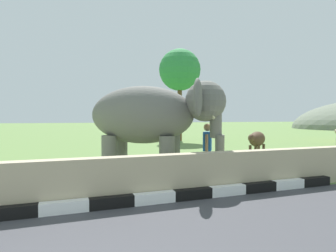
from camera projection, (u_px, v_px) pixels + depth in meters
name	position (u px, v px, depth m)	size (l,w,h in m)	color
barrier_parapet	(114.00, 180.00, 6.06)	(28.00, 0.36, 1.00)	tan
elephant	(154.00, 116.00, 8.37)	(3.95, 3.51, 2.89)	slate
person_handler	(207.00, 147.00, 8.78)	(0.42, 0.58, 1.66)	navy
cow_near	(257.00, 140.00, 12.56)	(1.75, 1.50, 1.23)	#473323
tree_distant	(180.00, 71.00, 22.62)	(3.30, 3.30, 7.30)	brown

